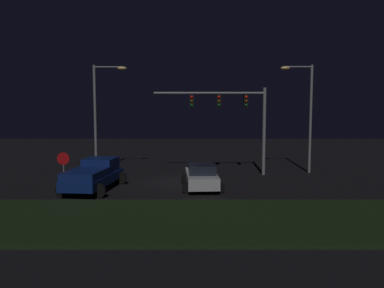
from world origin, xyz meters
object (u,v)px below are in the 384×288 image
(traffic_signal_gantry, at_px, (232,109))
(car_sedan, at_px, (202,176))
(street_lamp_right, at_px, (305,106))
(street_lamp_left, at_px, (102,106))
(stop_sign, at_px, (64,163))
(pickup_truck, at_px, (95,173))

(traffic_signal_gantry, bearing_deg, car_sedan, -115.84)
(car_sedan, distance_m, street_lamp_right, 10.86)
(street_lamp_left, distance_m, stop_sign, 6.95)
(street_lamp_left, xyz_separation_m, stop_sign, (-0.96, -5.85, -3.63))
(street_lamp_left, height_order, street_lamp_right, street_lamp_right)
(pickup_truck, distance_m, stop_sign, 2.11)
(street_lamp_left, relative_size, street_lamp_right, 1.00)
(traffic_signal_gantry, height_order, street_lamp_right, street_lamp_right)
(pickup_truck, height_order, street_lamp_left, street_lamp_left)
(car_sedan, height_order, street_lamp_left, street_lamp_left)
(traffic_signal_gantry, xyz_separation_m, street_lamp_left, (-9.88, 0.94, 0.29))
(street_lamp_right, bearing_deg, stop_sign, -160.58)
(street_lamp_left, bearing_deg, traffic_signal_gantry, -5.44)
(traffic_signal_gantry, height_order, stop_sign, traffic_signal_gantry)
(car_sedan, height_order, stop_sign, stop_sign)
(pickup_truck, bearing_deg, street_lamp_right, -60.55)
(car_sedan, bearing_deg, traffic_signal_gantry, -28.96)
(traffic_signal_gantry, bearing_deg, street_lamp_left, 174.56)
(traffic_signal_gantry, bearing_deg, stop_sign, -155.62)
(pickup_truck, height_order, street_lamp_right, street_lamp_right)
(pickup_truck, relative_size, car_sedan, 1.24)
(stop_sign, bearing_deg, car_sedan, 0.32)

